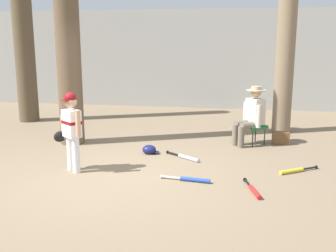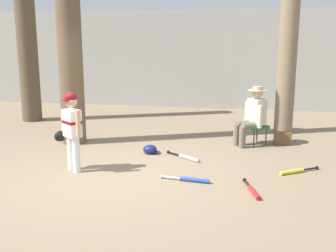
{
  "view_description": "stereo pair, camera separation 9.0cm",
  "coord_description": "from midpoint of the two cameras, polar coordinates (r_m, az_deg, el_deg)",
  "views": [
    {
      "loc": [
        1.93,
        -5.71,
        2.11
      ],
      "look_at": [
        0.8,
        0.47,
        0.75
      ],
      "focal_mm": 42.55,
      "sensor_mm": 36.0,
      "label": 1
    },
    {
      "loc": [
        2.01,
        -5.69,
        2.11
      ],
      "look_at": [
        0.8,
        0.47,
        0.75
      ],
      "focal_mm": 42.55,
      "sensor_mm": 36.0,
      "label": 2
    }
  ],
  "objects": [
    {
      "name": "bat_blue_youth",
      "position": [
        6.12,
        3.69,
        -7.66
      ],
      "size": [
        0.78,
        0.16,
        0.07
      ],
      "color": "#2347AD",
      "rests_on": "ground"
    },
    {
      "name": "bat_aluminum_silver",
      "position": [
        7.22,
        3.03,
        -4.51
      ],
      "size": [
        0.68,
        0.51,
        0.07
      ],
      "color": "#B7BCC6",
      "rests_on": "ground"
    },
    {
      "name": "bat_red_barrel",
      "position": [
        5.8,
        12.51,
        -9.07
      ],
      "size": [
        0.25,
        0.72,
        0.07
      ],
      "color": "red",
      "rests_on": "ground"
    },
    {
      "name": "handbag_beside_stool",
      "position": [
        8.53,
        16.35,
        -1.71
      ],
      "size": [
        0.35,
        0.19,
        0.26
      ],
      "primitive_type": "cube",
      "rotation": [
        0.0,
        0.0,
        0.03
      ],
      "color": "brown",
      "rests_on": "ground"
    },
    {
      "name": "seated_spectator",
      "position": [
        8.23,
        12.33,
        1.65
      ],
      "size": [
        0.65,
        0.6,
        1.2
      ],
      "color": "#6B6051",
      "rests_on": "ground"
    },
    {
      "name": "batting_helmet_navy",
      "position": [
        7.56,
        -2.24,
        -3.39
      ],
      "size": [
        0.31,
        0.24,
        0.18
      ],
      "color": "navy",
      "rests_on": "ground"
    },
    {
      "name": "ground_plane",
      "position": [
        6.39,
        -7.58,
        -7.18
      ],
      "size": [
        60.0,
        60.0,
        0.0
      ],
      "primitive_type": "plane",
      "color": "#7F6B51"
    },
    {
      "name": "concrete_back_wall",
      "position": [
        12.77,
        2.24,
        9.56
      ],
      "size": [
        18.0,
        0.36,
        3.04
      ],
      "primitive_type": "cube",
      "color": "#9E9E99",
      "rests_on": "ground"
    },
    {
      "name": "young_ballplayer",
      "position": [
        6.6,
        -13.31,
        -0.07
      ],
      "size": [
        0.59,
        0.41,
        1.31
      ],
      "color": "white",
      "rests_on": "ground"
    },
    {
      "name": "bat_yellow_trainer",
      "position": [
        6.81,
        18.09,
        -6.17
      ],
      "size": [
        0.66,
        0.47,
        0.07
      ],
      "color": "yellow",
      "rests_on": "ground"
    },
    {
      "name": "tree_far_left",
      "position": [
        11.1,
        -19.57,
        14.46
      ],
      "size": [
        0.86,
        0.86,
        6.26
      ],
      "color": "brown",
      "rests_on": "ground"
    },
    {
      "name": "folding_stool",
      "position": [
        8.34,
        12.78,
        -0.17
      ],
      "size": [
        0.56,
        0.56,
        0.41
      ],
      "color": "#196B2D",
      "rests_on": "ground"
    },
    {
      "name": "tree_behind_spectator",
      "position": [
        9.46,
        17.26,
        13.66
      ],
      "size": [
        0.64,
        0.64,
        5.52
      ],
      "color": "#7F6B51",
      "rests_on": "ground"
    },
    {
      "name": "tree_near_player",
      "position": [
        8.35,
        -13.8,
        14.91
      ],
      "size": [
        0.82,
        0.82,
        5.97
      ],
      "color": "brown",
      "rests_on": "ground"
    }
  ]
}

